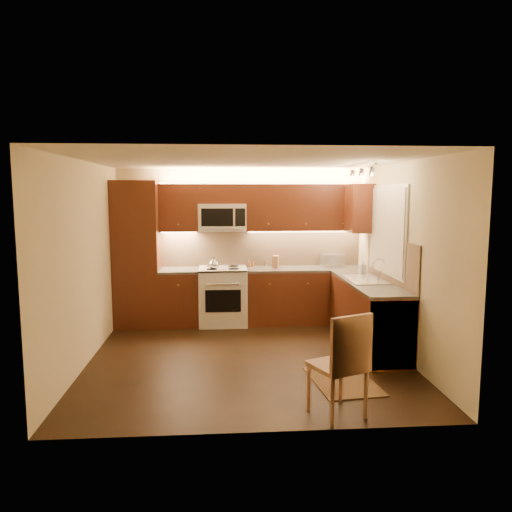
{
  "coord_description": "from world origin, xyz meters",
  "views": [
    {
      "loc": [
        -0.35,
        -6.1,
        2.1
      ],
      "look_at": [
        0.15,
        0.55,
        1.25
      ],
      "focal_mm": 34.45,
      "sensor_mm": 36.0,
      "label": 1
    }
  ],
  "objects": [
    {
      "name": "track_light_bar",
      "position": [
        1.55,
        0.4,
        2.46
      ],
      "size": [
        0.04,
        1.2,
        0.03
      ],
      "primitive_type": "cube",
      "color": "silver",
      "rests_on": "ceiling"
    },
    {
      "name": "counter_back_left",
      "position": [
        -0.99,
        1.7,
        0.88
      ],
      "size": [
        0.62,
        0.6,
        0.04
      ],
      "primitive_type": "cube",
      "color": "#3B3836",
      "rests_on": "base_cab_back_left"
    },
    {
      "name": "spice_jar_b",
      "position": [
        0.14,
        1.82,
        0.95
      ],
      "size": [
        0.05,
        0.05,
        0.09
      ],
      "primitive_type": "cylinder",
      "rotation": [
        0.0,
        0.0,
        -0.41
      ],
      "color": "brown",
      "rests_on": "counter_back_right"
    },
    {
      "name": "spice_jar_c",
      "position": [
        0.43,
        1.94,
        0.95
      ],
      "size": [
        0.05,
        0.05,
        0.1
      ],
      "primitive_type": "cylinder",
      "rotation": [
        0.0,
        0.0,
        0.15
      ],
      "color": "silver",
      "rests_on": "counter_back_right"
    },
    {
      "name": "dining_chair",
      "position": [
        0.75,
        -1.7,
        0.51
      ],
      "size": [
        0.59,
        0.59,
        1.02
      ],
      "primitive_type": null,
      "rotation": [
        0.0,
        0.0,
        0.4
      ],
      "color": "#966A43",
      "rests_on": "floor"
    },
    {
      "name": "floor",
      "position": [
        0.0,
        0.0,
        0.0
      ],
      "size": [
        4.0,
        4.0,
        0.01
      ],
      "primitive_type": "cube",
      "color": "black",
      "rests_on": "ground"
    },
    {
      "name": "upper_cab_bridge",
      "position": [
        -0.3,
        1.82,
        2.09
      ],
      "size": [
        0.76,
        0.35,
        0.31
      ],
      "primitive_type": "cube",
      "color": "#451E0E",
      "rests_on": "wall_back"
    },
    {
      "name": "kettle",
      "position": [
        -0.44,
        1.53,
        1.02
      ],
      "size": [
        0.21,
        0.21,
        0.19
      ],
      "primitive_type": null,
      "rotation": [
        0.0,
        0.0,
        -0.31
      ],
      "color": "silver",
      "rests_on": "stove"
    },
    {
      "name": "base_cab_back_left",
      "position": [
        -0.99,
        1.7,
        0.43
      ],
      "size": [
        0.62,
        0.6,
        0.86
      ],
      "primitive_type": "cube",
      "color": "#451E0E",
      "rests_on": "floor"
    },
    {
      "name": "wall_right",
      "position": [
        2.0,
        0.0,
        1.25
      ],
      "size": [
        0.01,
        4.0,
        2.5
      ],
      "primitive_type": "cube",
      "color": "beige",
      "rests_on": "ground"
    },
    {
      "name": "toaster_oven",
      "position": [
        1.5,
        1.81,
        1.01
      ],
      "size": [
        0.39,
        0.32,
        0.21
      ],
      "primitive_type": "cube",
      "rotation": [
        0.0,
        0.0,
        0.17
      ],
      "color": "silver",
      "rests_on": "counter_back_right"
    },
    {
      "name": "base_cab_right",
      "position": [
        1.7,
        0.4,
        0.43
      ],
      "size": [
        0.6,
        2.0,
        0.86
      ],
      "primitive_type": "cube",
      "color": "#451E0E",
      "rests_on": "floor"
    },
    {
      "name": "rug",
      "position": [
        1.02,
        -0.9,
        0.01
      ],
      "size": [
        0.76,
        1.05,
        0.01
      ],
      "primitive_type": "cube",
      "rotation": [
        0.0,
        0.0,
        0.11
      ],
      "color": "black",
      "rests_on": "floor"
    },
    {
      "name": "base_cab_back_right",
      "position": [
        1.04,
        1.7,
        0.43
      ],
      "size": [
        1.92,
        0.6,
        0.86
      ],
      "primitive_type": "cube",
      "color": "#451E0E",
      "rests_on": "floor"
    },
    {
      "name": "stove",
      "position": [
        -0.3,
        1.68,
        0.46
      ],
      "size": [
        0.76,
        0.65,
        0.92
      ],
      "primitive_type": null,
      "color": "silver",
      "rests_on": "floor"
    },
    {
      "name": "soap_bottle",
      "position": [
        1.83,
        1.13,
        1.0
      ],
      "size": [
        0.09,
        0.09,
        0.19
      ],
      "primitive_type": "imported",
      "rotation": [
        0.0,
        0.0,
        0.03
      ],
      "color": "silver",
      "rests_on": "counter_right"
    },
    {
      "name": "spice_jar_d",
      "position": [
        0.2,
        1.94,
        0.94
      ],
      "size": [
        0.05,
        0.05,
        0.08
      ],
      "primitive_type": "cylinder",
      "rotation": [
        0.0,
        0.0,
        0.19
      ],
      "color": "brown",
      "rests_on": "counter_back_right"
    },
    {
      "name": "pantry",
      "position": [
        -1.65,
        1.7,
        1.15
      ],
      "size": [
        0.7,
        0.6,
        2.3
      ],
      "primitive_type": "cube",
      "color": "#451E0E",
      "rests_on": "floor"
    },
    {
      "name": "backsplash_right",
      "position": [
        1.99,
        0.4,
        1.2
      ],
      "size": [
        0.02,
        2.0,
        0.6
      ],
      "primitive_type": "cube",
      "color": "tan",
      "rests_on": "wall_right"
    },
    {
      "name": "microwave",
      "position": [
        -0.3,
        1.81,
        1.72
      ],
      "size": [
        0.76,
        0.38,
        0.44
      ],
      "primitive_type": null,
      "color": "silver",
      "rests_on": "wall_back"
    },
    {
      "name": "wall_back",
      "position": [
        0.0,
        2.0,
        1.25
      ],
      "size": [
        4.0,
        0.01,
        2.5
      ],
      "primitive_type": "cube",
      "color": "beige",
      "rests_on": "ground"
    },
    {
      "name": "sink",
      "position": [
        1.7,
        0.55,
        0.98
      ],
      "size": [
        0.52,
        0.86,
        0.15
      ],
      "primitive_type": null,
      "color": "silver",
      "rests_on": "counter_right"
    },
    {
      "name": "wall_front",
      "position": [
        0.0,
        -2.0,
        1.25
      ],
      "size": [
        4.0,
        0.01,
        2.5
      ],
      "primitive_type": "cube",
      "color": "beige",
      "rests_on": "ground"
    },
    {
      "name": "dishwasher",
      "position": [
        1.7,
        -0.3,
        0.43
      ],
      "size": [
        0.58,
        0.6,
        0.84
      ],
      "primitive_type": "cube",
      "color": "silver",
      "rests_on": "floor"
    },
    {
      "name": "faucet",
      "position": [
        1.88,
        0.55,
        1.05
      ],
      "size": [
        0.2,
        0.04,
        0.3
      ],
      "primitive_type": null,
      "color": "silver",
      "rests_on": "counter_right"
    },
    {
      "name": "upper_cab_back_left",
      "position": [
        -0.99,
        1.82,
        1.88
      ],
      "size": [
        0.62,
        0.35,
        0.75
      ],
      "primitive_type": "cube",
      "color": "#451E0E",
      "rests_on": "wall_back"
    },
    {
      "name": "counter_right",
      "position": [
        1.7,
        0.4,
        0.88
      ],
      "size": [
        0.6,
        2.0,
        0.04
      ],
      "primitive_type": "cube",
      "color": "#3B3836",
      "rests_on": "base_cab_right"
    },
    {
      "name": "window_blinds",
      "position": [
        1.97,
        0.55,
        1.6
      ],
      "size": [
        0.02,
        1.36,
        1.16
      ],
      "primitive_type": "cube",
      "color": "silver",
      "rests_on": "wall_right"
    },
    {
      "name": "spice_jar_a",
      "position": [
        0.14,
        1.94,
        0.95
      ],
      "size": [
        0.06,
        0.06,
        0.1
      ],
      "primitive_type": "cylinder",
      "rotation": [
        0.0,
        0.0,
        0.38
      ],
      "color": "silver",
      "rests_on": "counter_back_right"
    },
    {
      "name": "knife_block",
      "position": [
        0.56,
        1.75,
        1.0
      ],
      "size": [
        0.12,
        0.16,
        0.2
      ],
      "primitive_type": "cube",
      "rotation": [
        0.0,
        0.0,
        -0.22
      ],
      "color": "#966A43",
      "rests_on": "counter_back_right"
    },
    {
      "name": "ceiling",
      "position": [
        0.0,
        0.0,
        2.5
      ],
      "size": [
        4.0,
        4.0,
        0.01
      ],
      "primitive_type": "cube",
      "color": "beige",
      "rests_on": "ground"
    },
    {
      "name": "counter_back_right",
      "position": [
        1.04,
        1.7,
        0.88
      ],
      "size": [
        1.92,
        0.6,
        0.04
      ],
      "primitive_type": "cube",
      "color": "#3B3836",
      "rests_on": "base_cab_back_right"
    },
    {
      "name": "wall_left",
      "position": [
        -2.0,
        0.0,
        1.25
      ],
      "size": [
        0.01,
        4.0,
        2.5
      ],
      "primitive_type": "cube",
      "color": "beige",
      "rests_on": "ground"
    },
    {
      "name": "upper_cab_right_corner",
      "position": [
        1.82,
        1.4,
        1.88
      ],
      "size": [
        0.35,
        0.5,
        0.75
      ],
      "primitive_type": "cube",
      "color": "#451E0E",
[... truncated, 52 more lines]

